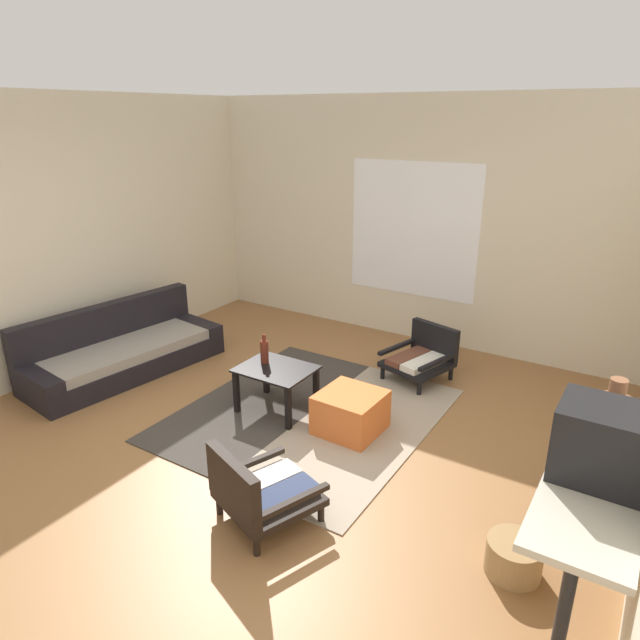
{
  "coord_description": "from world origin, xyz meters",
  "views": [
    {
      "loc": [
        2.45,
        -2.83,
        2.49
      ],
      "look_at": [
        0.21,
        0.73,
        0.95
      ],
      "focal_mm": 31.65,
      "sensor_mm": 36.0,
      "label": 1
    }
  ],
  "objects_px": {
    "couch": "(122,352)",
    "glass_bottle": "(264,351)",
    "clay_vase": "(613,413)",
    "console_shelf": "(598,474)",
    "coffee_table": "(276,376)",
    "wicker_basket": "(514,557)",
    "crt_television": "(603,443)",
    "armchair_by_window": "(422,355)",
    "ottoman_orange": "(350,413)",
    "armchair_striped_foreground": "(259,491)"
  },
  "relations": [
    {
      "from": "couch",
      "to": "wicker_basket",
      "type": "xyz_separation_m",
      "value": [
        4.1,
        -0.63,
        -0.1
      ]
    },
    {
      "from": "armchair_striped_foreground",
      "to": "crt_television",
      "type": "xyz_separation_m",
      "value": [
        1.82,
        0.44,
        0.74
      ]
    },
    {
      "from": "couch",
      "to": "glass_bottle",
      "type": "bearing_deg",
      "value": 7.21
    },
    {
      "from": "couch",
      "to": "glass_bottle",
      "type": "distance_m",
      "value": 1.72
    },
    {
      "from": "armchair_by_window",
      "to": "wicker_basket",
      "type": "relative_size",
      "value": 2.21
    },
    {
      "from": "couch",
      "to": "coffee_table",
      "type": "relative_size",
      "value": 3.21
    },
    {
      "from": "wicker_basket",
      "to": "coffee_table",
      "type": "bearing_deg",
      "value": 160.58
    },
    {
      "from": "glass_bottle",
      "to": "clay_vase",
      "type": "bearing_deg",
      "value": -7.46
    },
    {
      "from": "armchair_by_window",
      "to": "console_shelf",
      "type": "distance_m",
      "value": 2.69
    },
    {
      "from": "armchair_by_window",
      "to": "crt_television",
      "type": "height_order",
      "value": "crt_television"
    },
    {
      "from": "wicker_basket",
      "to": "clay_vase",
      "type": "bearing_deg",
      "value": 55.63
    },
    {
      "from": "clay_vase",
      "to": "wicker_basket",
      "type": "bearing_deg",
      "value": -124.37
    },
    {
      "from": "armchair_striped_foreground",
      "to": "wicker_basket",
      "type": "distance_m",
      "value": 1.57
    },
    {
      "from": "couch",
      "to": "armchair_striped_foreground",
      "type": "relative_size",
      "value": 2.81
    },
    {
      "from": "coffee_table",
      "to": "clay_vase",
      "type": "distance_m",
      "value": 2.68
    },
    {
      "from": "glass_bottle",
      "to": "wicker_basket",
      "type": "height_order",
      "value": "glass_bottle"
    },
    {
      "from": "armchair_by_window",
      "to": "clay_vase",
      "type": "xyz_separation_m",
      "value": [
        1.78,
        -1.63,
        0.68
      ]
    },
    {
      "from": "coffee_table",
      "to": "glass_bottle",
      "type": "bearing_deg",
      "value": 164.37
    },
    {
      "from": "console_shelf",
      "to": "clay_vase",
      "type": "distance_m",
      "value": 0.39
    },
    {
      "from": "coffee_table",
      "to": "wicker_basket",
      "type": "distance_m",
      "value": 2.42
    },
    {
      "from": "armchair_striped_foreground",
      "to": "console_shelf",
      "type": "xyz_separation_m",
      "value": [
        1.83,
        0.59,
        0.47
      ]
    },
    {
      "from": "console_shelf",
      "to": "coffee_table",
      "type": "bearing_deg",
      "value": 165.95
    },
    {
      "from": "ottoman_orange",
      "to": "glass_bottle",
      "type": "distance_m",
      "value": 0.94
    },
    {
      "from": "armchair_by_window",
      "to": "clay_vase",
      "type": "relative_size",
      "value": 2.09
    },
    {
      "from": "coffee_table",
      "to": "console_shelf",
      "type": "relative_size",
      "value": 0.37
    },
    {
      "from": "coffee_table",
      "to": "crt_television",
      "type": "bearing_deg",
      "value": -17.09
    },
    {
      "from": "wicker_basket",
      "to": "couch",
      "type": "bearing_deg",
      "value": 171.25
    },
    {
      "from": "couch",
      "to": "console_shelf",
      "type": "bearing_deg",
      "value": -6.21
    },
    {
      "from": "crt_television",
      "to": "coffee_table",
      "type": "bearing_deg",
      "value": 162.91
    },
    {
      "from": "couch",
      "to": "armchair_striped_foreground",
      "type": "height_order",
      "value": "couch"
    },
    {
      "from": "crt_television",
      "to": "armchair_striped_foreground",
      "type": "bearing_deg",
      "value": -166.37
    },
    {
      "from": "armchair_by_window",
      "to": "glass_bottle",
      "type": "height_order",
      "value": "glass_bottle"
    },
    {
      "from": "crt_television",
      "to": "clay_vase",
      "type": "relative_size",
      "value": 1.3
    },
    {
      "from": "clay_vase",
      "to": "glass_bottle",
      "type": "relative_size",
      "value": 1.28
    },
    {
      "from": "clay_vase",
      "to": "armchair_by_window",
      "type": "bearing_deg",
      "value": 137.45
    },
    {
      "from": "armchair_by_window",
      "to": "armchair_striped_foreground",
      "type": "distance_m",
      "value": 2.55
    },
    {
      "from": "armchair_striped_foreground",
      "to": "glass_bottle",
      "type": "relative_size",
      "value": 2.74
    },
    {
      "from": "ottoman_orange",
      "to": "glass_bottle",
      "type": "height_order",
      "value": "glass_bottle"
    },
    {
      "from": "couch",
      "to": "armchair_striped_foreground",
      "type": "bearing_deg",
      "value": -22.36
    },
    {
      "from": "crt_television",
      "to": "clay_vase",
      "type": "height_order",
      "value": "crt_television"
    },
    {
      "from": "couch",
      "to": "ottoman_orange",
      "type": "xyz_separation_m",
      "value": [
        2.55,
        0.21,
        -0.03
      ]
    },
    {
      "from": "coffee_table",
      "to": "armchair_striped_foreground",
      "type": "bearing_deg",
      "value": -58.0
    },
    {
      "from": "coffee_table",
      "to": "glass_bottle",
      "type": "xyz_separation_m",
      "value": [
        -0.15,
        0.04,
        0.19
      ]
    },
    {
      "from": "crt_television",
      "to": "wicker_basket",
      "type": "distance_m",
      "value": 0.93
    },
    {
      "from": "couch",
      "to": "coffee_table",
      "type": "bearing_deg",
      "value": 5.29
    },
    {
      "from": "ottoman_orange",
      "to": "wicker_basket",
      "type": "relative_size",
      "value": 1.55
    },
    {
      "from": "glass_bottle",
      "to": "wicker_basket",
      "type": "bearing_deg",
      "value": -19.18
    },
    {
      "from": "couch",
      "to": "console_shelf",
      "type": "height_order",
      "value": "console_shelf"
    },
    {
      "from": "armchair_by_window",
      "to": "armchair_striped_foreground",
      "type": "height_order",
      "value": "armchair_striped_foreground"
    },
    {
      "from": "couch",
      "to": "coffee_table",
      "type": "distance_m",
      "value": 1.84
    }
  ]
}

